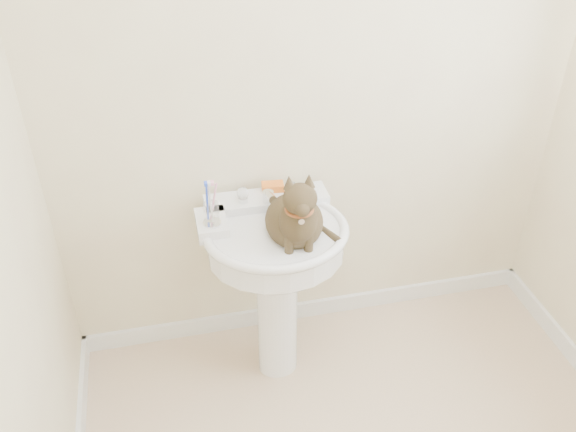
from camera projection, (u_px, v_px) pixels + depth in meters
wall_back at (318, 78)px, 2.36m from camera, size 2.20×0.00×2.50m
baseboard_back at (312, 308)px, 3.04m from camera, size 2.20×0.02×0.09m
pedestal_sink at (276, 257)px, 2.44m from camera, size 0.58×0.57×0.80m
faucet at (268, 193)px, 2.43m from camera, size 0.28×0.12×0.14m
soap_bar at (273, 187)px, 2.52m from camera, size 0.09×0.06×0.03m
toothbrush_cup at (211, 213)px, 2.30m from camera, size 0.07×0.07×0.18m
cat at (296, 219)px, 2.26m from camera, size 0.24×0.30×0.44m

